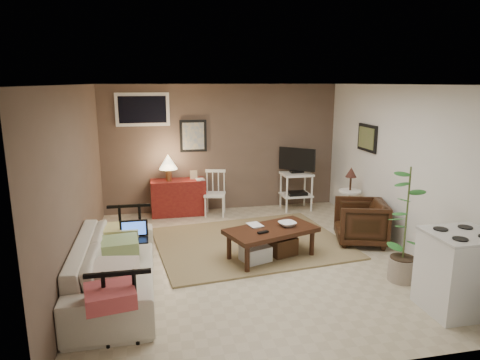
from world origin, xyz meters
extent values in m
plane|color=#C1B293|center=(0.00, 0.00, 0.00)|extent=(5.00, 5.00, 0.00)
cube|color=black|center=(-0.55, 2.48, 1.45)|extent=(0.50, 0.03, 0.60)
cube|color=black|center=(2.23, 1.05, 1.52)|extent=(0.03, 0.60, 0.45)
cube|color=white|center=(-1.45, 2.48, 1.95)|extent=(0.96, 0.03, 0.60)
cube|color=#8E7D52|center=(0.11, 0.55, 0.01)|extent=(3.03, 2.54, 0.03)
cube|color=#341B0E|center=(0.26, -0.06, 0.42)|extent=(1.39, 1.01, 0.06)
cylinder|color=#341B0E|center=(-0.17, -0.46, 0.20)|extent=(0.07, 0.07, 0.39)
cylinder|color=#341B0E|center=(0.85, -0.11, 0.20)|extent=(0.07, 0.07, 0.39)
cylinder|color=#341B0E|center=(-0.33, -0.01, 0.20)|extent=(0.07, 0.07, 0.39)
cylinder|color=#341B0E|center=(0.69, 0.34, 0.20)|extent=(0.07, 0.07, 0.39)
cube|color=black|center=(0.10, -0.23, 0.46)|extent=(0.16, 0.10, 0.02)
cube|color=#442B18|center=(0.44, 0.00, 0.15)|extent=(0.45, 0.41, 0.27)
cube|color=silver|center=(0.02, -0.15, 0.12)|extent=(0.45, 0.41, 0.23)
imported|color=beige|center=(-1.80, -0.65, 0.44)|extent=(0.66, 2.26, 0.88)
cube|color=black|center=(-1.58, -0.33, 0.51)|extent=(0.35, 0.24, 0.02)
cube|color=black|center=(-1.58, -0.20, 0.63)|extent=(0.35, 0.02, 0.22)
cube|color=blue|center=(-1.58, -0.21, 0.63)|extent=(0.29, 0.00, 0.17)
cube|color=maroon|center=(-0.87, 2.29, 0.33)|extent=(1.00, 0.44, 0.66)
cylinder|color=#A77240|center=(-1.04, 2.25, 0.77)|extent=(0.11, 0.11, 0.22)
cone|color=beige|center=(-1.04, 2.25, 1.02)|extent=(0.33, 0.33, 0.27)
cube|color=tan|center=(-0.57, 2.32, 0.74)|extent=(0.13, 0.02, 0.17)
cube|color=white|center=(-0.21, 2.11, 0.40)|extent=(0.46, 0.46, 0.04)
cylinder|color=white|center=(-0.41, 1.99, 0.19)|extent=(0.03, 0.03, 0.38)
cylinder|color=white|center=(-0.09, 1.91, 0.19)|extent=(0.03, 0.03, 0.38)
cylinder|color=white|center=(-0.33, 2.31, 0.19)|extent=(0.03, 0.03, 0.38)
cylinder|color=white|center=(-0.01, 2.23, 0.19)|extent=(0.03, 0.03, 0.38)
cube|color=white|center=(-0.17, 2.28, 0.81)|extent=(0.37, 0.13, 0.05)
cube|color=white|center=(1.39, 2.16, 0.70)|extent=(0.57, 0.47, 0.04)
cube|color=white|center=(1.39, 2.16, 0.29)|extent=(0.57, 0.47, 0.03)
cylinder|color=white|center=(1.14, 1.96, 0.36)|extent=(0.04, 0.04, 0.73)
cylinder|color=white|center=(1.64, 1.96, 0.36)|extent=(0.04, 0.04, 0.73)
cylinder|color=white|center=(1.14, 2.36, 0.36)|extent=(0.04, 0.04, 0.73)
cylinder|color=white|center=(1.64, 2.36, 0.36)|extent=(0.04, 0.04, 0.73)
cube|color=black|center=(1.39, 2.16, 0.76)|extent=(0.26, 0.15, 0.03)
cube|color=black|center=(1.39, 2.16, 0.99)|extent=(0.58, 0.52, 0.44)
cube|color=#F0A95D|center=(1.39, 2.16, 0.99)|extent=(0.47, 0.42, 0.35)
cube|color=black|center=(1.39, 2.11, 0.31)|extent=(0.36, 0.26, 0.10)
cylinder|color=white|center=(1.99, 1.09, 0.01)|extent=(0.27, 0.27, 0.03)
cylinder|color=white|center=(1.99, 1.09, 0.30)|extent=(0.05, 0.05, 0.57)
cylinder|color=white|center=(1.99, 1.09, 0.60)|extent=(0.38, 0.38, 0.03)
cylinder|color=black|center=(1.99, 1.09, 0.74)|extent=(0.03, 0.03, 0.25)
cone|color=#3E1F19|center=(1.99, 1.09, 0.93)|extent=(0.19, 0.19, 0.17)
imported|color=black|center=(1.77, 0.24, 0.37)|extent=(0.86, 0.89, 0.74)
cylinder|color=#A39381|center=(1.68, -1.05, 0.15)|extent=(0.33, 0.33, 0.30)
cylinder|color=#4C602D|center=(1.68, -1.05, 0.88)|extent=(0.02, 0.02, 1.16)
cube|color=silver|center=(1.84, -1.82, 0.43)|extent=(0.67, 0.62, 0.86)
cube|color=silver|center=(1.84, -1.82, 0.87)|extent=(0.69, 0.64, 0.03)
cylinder|color=black|center=(1.69, -1.97, 0.89)|extent=(0.15, 0.15, 0.01)
cylinder|color=black|center=(1.69, -1.67, 0.89)|extent=(0.15, 0.15, 0.01)
cylinder|color=black|center=(1.99, -1.67, 0.89)|extent=(0.15, 0.15, 0.01)
imported|color=#341B0E|center=(0.51, -0.01, 0.57)|extent=(0.25, 0.12, 0.24)
imported|color=#341B0E|center=(-0.02, 0.08, 0.57)|extent=(0.18, 0.06, 0.24)
imported|color=#341B0E|center=(-0.55, 2.19, 0.77)|extent=(0.15, 0.03, 0.20)
camera|label=1|loc=(-1.31, -5.49, 2.43)|focal=32.00mm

